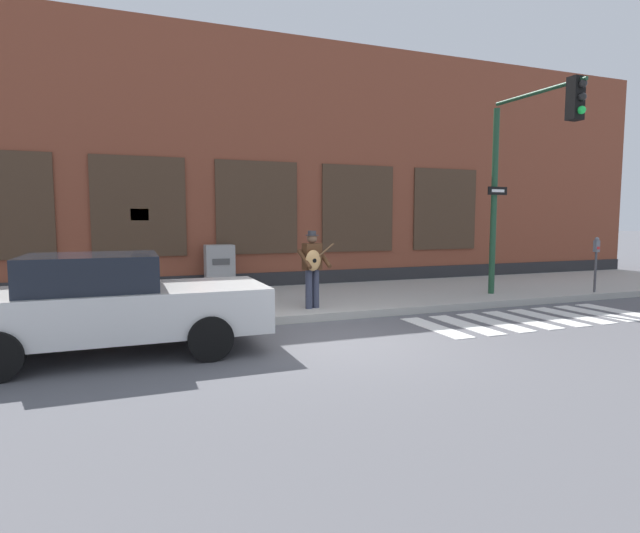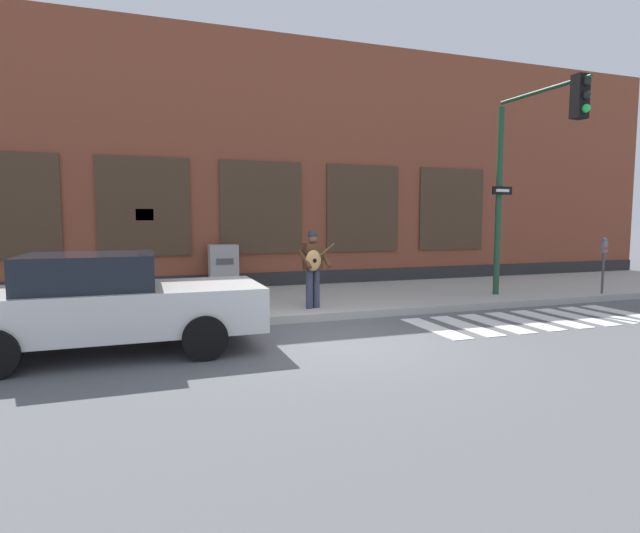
# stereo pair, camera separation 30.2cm
# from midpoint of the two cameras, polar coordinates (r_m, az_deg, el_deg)

# --- Properties ---
(ground_plane) EXTENTS (160.00, 160.00, 0.00)m
(ground_plane) POSITION_cam_midpoint_polar(r_m,az_deg,el_deg) (8.63, 3.13, -8.33)
(ground_plane) COLOR #56565B
(sidewalk) EXTENTS (28.00, 4.46, 0.16)m
(sidewalk) POSITION_cam_midpoint_polar(r_m,az_deg,el_deg) (12.09, -3.60, -3.98)
(sidewalk) COLOR #ADAAA3
(sidewalk) RESTS_ON ground
(building_backdrop) EXTENTS (28.00, 4.06, 7.16)m
(building_backdrop) POSITION_cam_midpoint_polar(r_m,az_deg,el_deg) (16.11, -7.78, 10.79)
(building_backdrop) COLOR brown
(building_backdrop) RESTS_ON ground
(crosswalk) EXTENTS (5.20, 1.90, 0.01)m
(crosswalk) POSITION_cam_midpoint_polar(r_m,az_deg,el_deg) (11.19, 24.20, -5.59)
(crosswalk) COLOR silver
(crosswalk) RESTS_ON ground
(red_car) EXTENTS (4.61, 2.00, 1.53)m
(red_car) POSITION_cam_midpoint_polar(r_m,az_deg,el_deg) (8.24, -22.42, -3.93)
(red_car) COLOR silver
(red_car) RESTS_ON ground
(busker) EXTENTS (0.76, 0.61, 1.65)m
(busker) POSITION_cam_midpoint_polar(r_m,az_deg,el_deg) (10.54, 0.01, 0.23)
(busker) COLOR #33384C
(busker) RESTS_ON sidewalk
(traffic_light) EXTENTS (0.60, 2.58, 4.82)m
(traffic_light) POSITION_cam_midpoint_polar(r_m,az_deg,el_deg) (12.72, 23.57, 11.51)
(traffic_light) COLOR #1E472D
(traffic_light) RESTS_ON sidewalk
(parking_meter) EXTENTS (0.13, 0.11, 1.44)m
(parking_meter) POSITION_cam_midpoint_polar(r_m,az_deg,el_deg) (14.67, 30.20, 0.98)
(parking_meter) COLOR #47474C
(parking_meter) RESTS_ON sidewalk
(utility_box) EXTENTS (0.75, 0.54, 1.22)m
(utility_box) POSITION_cam_midpoint_polar(r_m,az_deg,el_deg) (13.49, -10.34, -0.12)
(utility_box) COLOR #9E9E9E
(utility_box) RESTS_ON sidewalk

